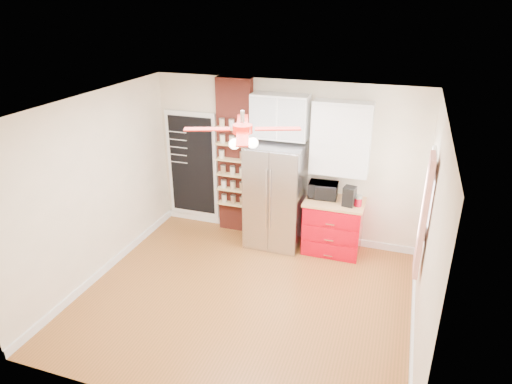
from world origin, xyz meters
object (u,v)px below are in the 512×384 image
(fridge, at_px, (275,196))
(canister_left, at_px, (358,202))
(pantry_jar_oats, at_px, (222,154))
(ceiling_fan, at_px, (243,129))
(red_cabinet, at_px, (333,226))
(coffee_maker, at_px, (349,196))
(toaster_oven, at_px, (323,190))

(fridge, height_order, canister_left, fridge)
(fridge, bearing_deg, pantry_jar_oats, 171.58)
(ceiling_fan, bearing_deg, canister_left, 51.22)
(red_cabinet, bearing_deg, fridge, -177.05)
(red_cabinet, xyz_separation_m, coffee_maker, (0.23, -0.10, 0.60))
(fridge, distance_m, toaster_oven, 0.78)
(ceiling_fan, xyz_separation_m, coffee_maker, (1.15, 1.58, -1.37))
(toaster_oven, bearing_deg, pantry_jar_oats, 176.15)
(fridge, bearing_deg, red_cabinet, 2.95)
(fridge, xyz_separation_m, ceiling_fan, (0.05, -1.63, 1.55))
(fridge, xyz_separation_m, canister_left, (1.34, -0.02, 0.09))
(fridge, height_order, coffee_maker, fridge)
(pantry_jar_oats, bearing_deg, toaster_oven, -0.65)
(toaster_oven, xyz_separation_m, coffee_maker, (0.44, -0.18, 0.03))
(pantry_jar_oats, bearing_deg, fridge, -8.42)
(coffee_maker, bearing_deg, ceiling_fan, -115.88)
(coffee_maker, xyz_separation_m, canister_left, (0.14, 0.03, -0.09))
(coffee_maker, relative_size, canister_left, 2.35)
(toaster_oven, xyz_separation_m, canister_left, (0.58, -0.15, -0.06))
(red_cabinet, relative_size, ceiling_fan, 0.67)
(fridge, relative_size, canister_left, 13.27)
(canister_left, bearing_deg, ceiling_fan, -128.78)
(canister_left, height_order, pantry_jar_oats, pantry_jar_oats)
(canister_left, relative_size, pantry_jar_oats, 0.99)
(toaster_oven, xyz_separation_m, pantry_jar_oats, (-1.75, 0.02, 0.41))
(coffee_maker, bearing_deg, red_cabinet, 166.47)
(canister_left, distance_m, pantry_jar_oats, 2.39)
(ceiling_fan, height_order, pantry_jar_oats, ceiling_fan)
(toaster_oven, bearing_deg, canister_left, -17.85)
(canister_left, bearing_deg, toaster_oven, 165.35)
(coffee_maker, bearing_deg, toaster_oven, 168.17)
(fridge, relative_size, red_cabinet, 1.86)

